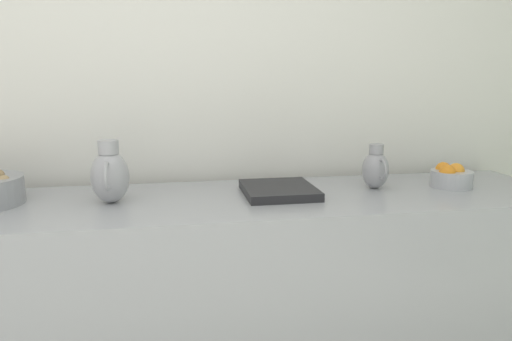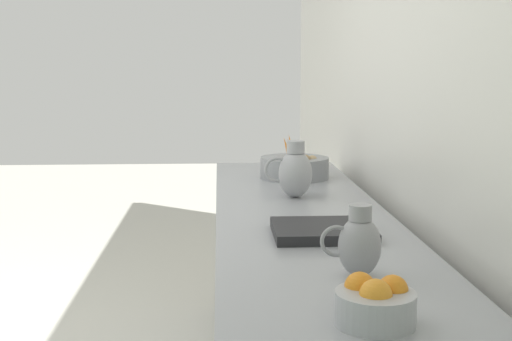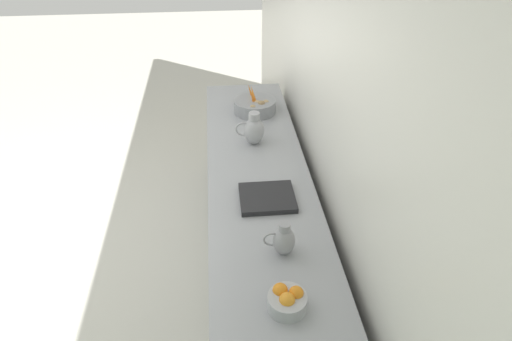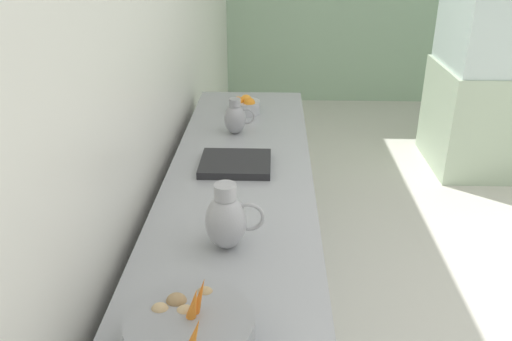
% 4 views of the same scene
% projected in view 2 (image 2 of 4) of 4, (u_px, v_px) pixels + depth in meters
% --- Properties ---
extents(tile_wall_left, '(0.10, 8.12, 3.00)m').
position_uv_depth(tile_wall_left, '(479.00, 61.00, 2.04)').
color(tile_wall_left, white).
rests_on(tile_wall_left, ground_plane).
extents(prep_counter, '(0.69, 3.04, 0.91)m').
position_uv_depth(prep_counter, '(305.00, 331.00, 2.67)').
color(prep_counter, '#9EA0A5').
rests_on(prep_counter, ground_plane).
extents(vegetable_colander, '(0.36, 0.36, 0.23)m').
position_uv_depth(vegetable_colander, '(295.00, 167.00, 3.53)').
color(vegetable_colander, gray).
rests_on(vegetable_colander, prep_counter).
extents(orange_bowl, '(0.18, 0.18, 0.11)m').
position_uv_depth(orange_bowl, '(375.00, 303.00, 1.54)').
color(orange_bowl, '#ADAFB5').
rests_on(orange_bowl, prep_counter).
extents(metal_pitcher_tall, '(0.21, 0.15, 0.25)m').
position_uv_depth(metal_pitcher_tall, '(295.00, 172.00, 3.01)').
color(metal_pitcher_tall, '#A3A3A8').
rests_on(metal_pitcher_tall, prep_counter).
extents(metal_pitcher_short, '(0.17, 0.12, 0.20)m').
position_uv_depth(metal_pitcher_short, '(359.00, 244.00, 1.88)').
color(metal_pitcher_short, '#939399').
rests_on(metal_pitcher_short, prep_counter).
extents(counter_sink_basin, '(0.34, 0.30, 0.04)m').
position_uv_depth(counter_sink_basin, '(322.00, 230.00, 2.34)').
color(counter_sink_basin, '#232326').
rests_on(counter_sink_basin, prep_counter).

